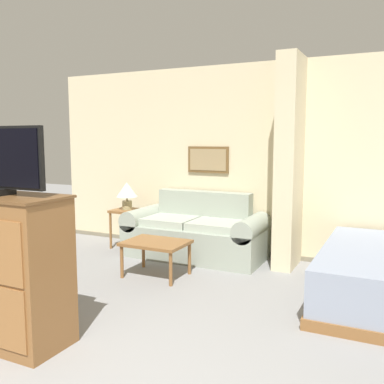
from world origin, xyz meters
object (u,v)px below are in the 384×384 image
object	(u,v)px
coffee_table	(156,245)
tv_dresser	(1,268)
table_lamp	(127,191)
couch	(196,233)

from	to	relation	value
coffee_table	tv_dresser	xyz separation A→B (m)	(-0.28, -1.90, 0.22)
tv_dresser	table_lamp	bearing A→B (deg)	105.25
coffee_table	table_lamp	world-z (taller)	table_lamp
table_lamp	tv_dresser	size ratio (longest dim) A/B	0.34
couch	coffee_table	distance (m)	0.96
table_lamp	tv_dresser	distance (m)	3.00
table_lamp	tv_dresser	xyz separation A→B (m)	(0.79, -2.88, -0.25)
couch	tv_dresser	world-z (taller)	tv_dresser
couch	coffee_table	size ratio (longest dim) A/B	2.63
couch	table_lamp	xyz separation A→B (m)	(-1.12, 0.02, 0.51)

